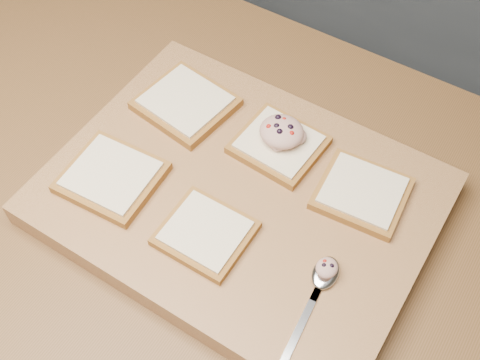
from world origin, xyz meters
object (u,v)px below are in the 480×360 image
Objects in this scene: bread_far_center at (279,144)px; spoon at (322,281)px; cutting_board at (240,198)px; tuna_salad_dollop at (282,131)px.

spoon is (0.16, -0.16, -0.00)m from bread_far_center.
cutting_board is at bearing -94.63° from bread_far_center.
spoon is (0.16, -0.16, -0.03)m from tuna_salad_dollop.
tuna_salad_dollop is at bearing 89.35° from bread_far_center.
cutting_board is 0.10m from bread_far_center.
bread_far_center is 0.02m from tuna_salad_dollop.
cutting_board is at bearing 158.33° from spoon.
bread_far_center is 0.22m from spoon.
bread_far_center is 0.75× the size of spoon.
spoon is at bearing -45.72° from bread_far_center.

